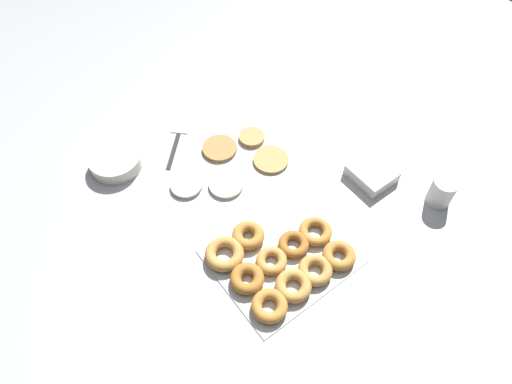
# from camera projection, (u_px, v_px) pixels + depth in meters

# --- Properties ---
(ground_plane) EXTENTS (3.00, 3.00, 0.00)m
(ground_plane) POSITION_uv_depth(u_px,v_px,m) (257.00, 175.00, 1.45)
(ground_plane) COLOR #B2B5BA
(pancake_0) EXTENTS (0.09, 0.09, 0.01)m
(pancake_0) POSITION_uv_depth(u_px,v_px,m) (252.00, 137.00, 1.53)
(pancake_0) COLOR tan
(pancake_0) RESTS_ON ground_plane
(pancake_1) EXTENTS (0.11, 0.11, 0.01)m
(pancake_1) POSITION_uv_depth(u_px,v_px,m) (220.00, 148.00, 1.51)
(pancake_1) COLOR #B27F42
(pancake_1) RESTS_ON ground_plane
(pancake_2) EXTENTS (0.11, 0.11, 0.01)m
(pancake_2) POSITION_uv_depth(u_px,v_px,m) (226.00, 185.00, 1.42)
(pancake_2) COLOR beige
(pancake_2) RESTS_ON ground_plane
(pancake_3) EXTENTS (0.10, 0.10, 0.01)m
(pancake_3) POSITION_uv_depth(u_px,v_px,m) (186.00, 185.00, 1.41)
(pancake_3) COLOR beige
(pancake_3) RESTS_ON ground_plane
(pancake_4) EXTENTS (0.12, 0.12, 0.01)m
(pancake_4) POSITION_uv_depth(u_px,v_px,m) (271.00, 160.00, 1.48)
(pancake_4) COLOR tan
(pancake_4) RESTS_ON ground_plane
(donut_tray) EXTENTS (0.37, 0.32, 0.04)m
(donut_tray) POSITION_uv_depth(u_px,v_px,m) (280.00, 261.00, 1.25)
(donut_tray) COLOR silver
(donut_tray) RESTS_ON ground_plane
(batter_bowl) EXTENTS (0.16, 0.16, 0.05)m
(batter_bowl) POSITION_uv_depth(u_px,v_px,m) (116.00, 161.00, 1.45)
(batter_bowl) COLOR silver
(batter_bowl) RESTS_ON ground_plane
(container_stack) EXTENTS (0.12, 0.13, 0.04)m
(container_stack) POSITION_uv_depth(u_px,v_px,m) (372.00, 173.00, 1.42)
(container_stack) COLOR white
(container_stack) RESTS_ON ground_plane
(paper_cup) EXTENTS (0.07, 0.07, 0.09)m
(paper_cup) POSITION_uv_depth(u_px,v_px,m) (442.00, 191.00, 1.35)
(paper_cup) COLOR white
(paper_cup) RESTS_ON ground_plane
(spatula) EXTENTS (0.23, 0.24, 0.01)m
(spatula) POSITION_uv_depth(u_px,v_px,m) (181.00, 126.00, 1.57)
(spatula) COLOR black
(spatula) RESTS_ON ground_plane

